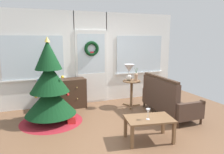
{
  "coord_description": "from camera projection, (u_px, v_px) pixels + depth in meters",
  "views": [
    {
      "loc": [
        -1.56,
        -3.65,
        1.84
      ],
      "look_at": [
        0.05,
        0.55,
        1.0
      ],
      "focal_mm": 33.61,
      "sensor_mm": 36.0,
      "label": 1
    }
  ],
  "objects": [
    {
      "name": "flower_vase",
      "position": [
        136.0,
        77.0,
        5.55
      ],
      "size": [
        0.11,
        0.1,
        0.35
      ],
      "color": "tan",
      "rests_on": "side_table"
    },
    {
      "name": "dresser_cabinet",
      "position": [
        68.0,
        93.0,
        5.56
      ],
      "size": [
        0.93,
        0.49,
        0.78
      ],
      "color": "#3D281C",
      "rests_on": "ground"
    },
    {
      "name": "gift_box",
      "position": [
        71.0,
        120.0,
        4.54
      ],
      "size": [
        0.17,
        0.15,
        0.17
      ],
      "primitive_type": "cube",
      "color": "red",
      "rests_on": "ground"
    },
    {
      "name": "coffee_table",
      "position": [
        149.0,
        121.0,
        3.76
      ],
      "size": [
        0.92,
        0.66,
        0.43
      ],
      "color": "brown",
      "rests_on": "ground"
    },
    {
      "name": "back_wall_with_door",
      "position": [
        91.0,
        58.0,
        5.91
      ],
      "size": [
        5.2,
        0.19,
        2.55
      ],
      "color": "white",
      "rests_on": "ground"
    },
    {
      "name": "christmas_tree",
      "position": [
        50.0,
        91.0,
        4.56
      ],
      "size": [
        1.37,
        1.37,
        1.87
      ],
      "color": "#4C331E",
      "rests_on": "ground"
    },
    {
      "name": "ground_plane",
      "position": [
        119.0,
        130.0,
        4.24
      ],
      "size": [
        6.76,
        6.76,
        0.0
      ],
      "primitive_type": "plane",
      "color": "brown"
    },
    {
      "name": "side_table",
      "position": [
        131.0,
        88.0,
        5.63
      ],
      "size": [
        0.5,
        0.48,
        0.72
      ],
      "color": "brown",
      "rests_on": "ground"
    },
    {
      "name": "settee_sofa",
      "position": [
        166.0,
        100.0,
        5.01
      ],
      "size": [
        0.75,
        1.57,
        0.96
      ],
      "color": "#3D281C",
      "rests_on": "ground"
    },
    {
      "name": "table_lamp",
      "position": [
        129.0,
        70.0,
        5.55
      ],
      "size": [
        0.28,
        0.28,
        0.44
      ],
      "color": "silver",
      "rests_on": "side_table"
    },
    {
      "name": "wine_glass",
      "position": [
        148.0,
        112.0,
        3.66
      ],
      "size": [
        0.08,
        0.08,
        0.2
      ],
      "color": "silver",
      "rests_on": "coffee_table"
    }
  ]
}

